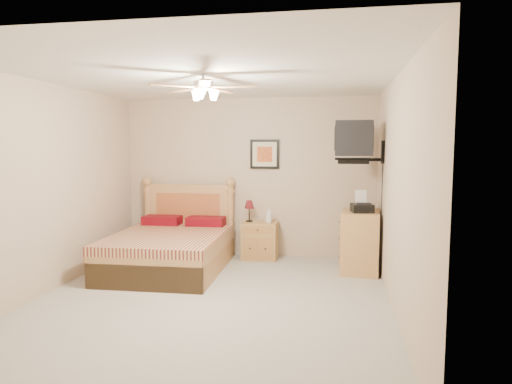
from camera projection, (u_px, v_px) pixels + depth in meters
floor at (211, 300)px, 5.19m from camera, size 4.50×4.50×0.00m
ceiling at (209, 76)px, 4.93m from camera, size 4.00×4.50×0.04m
wall_back at (248, 177)px, 7.26m from camera, size 4.00×0.04×2.50m
wall_front at (112, 226)px, 2.85m from camera, size 4.00×0.04×2.50m
wall_left at (47, 188)px, 5.40m from camera, size 0.04×4.50×2.50m
wall_right at (397, 195)px, 4.72m from camera, size 0.04×4.50×2.50m
bed at (169, 226)px, 6.38m from camera, size 1.54×1.99×1.26m
nightstand at (260, 240)px, 7.08m from camera, size 0.53×0.40×0.58m
table_lamp at (249, 211)px, 7.09m from camera, size 0.23×0.23×0.33m
lotion_bottle at (269, 215)px, 6.98m from camera, size 0.11×0.11×0.24m
framed_picture at (265, 154)px, 7.16m from camera, size 0.46×0.04×0.46m
dresser at (360, 241)px, 6.36m from camera, size 0.56×0.76×0.85m
fax_machine at (362, 201)px, 6.17m from camera, size 0.33×0.34×0.30m
magazine_lower at (357, 208)px, 6.53m from camera, size 0.19×0.25×0.02m
magazine_upper at (359, 206)px, 6.54m from camera, size 0.25×0.30×0.02m
wall_tv at (365, 141)px, 6.02m from camera, size 0.56×0.46×0.58m
ceiling_fan at (204, 87)px, 4.75m from camera, size 1.14×1.14×0.28m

